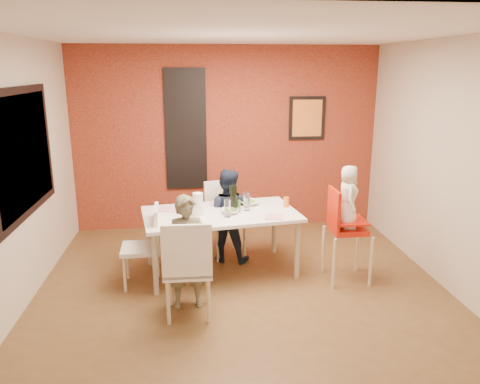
{
  "coord_description": "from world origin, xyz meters",
  "views": [
    {
      "loc": [
        -0.51,
        -4.66,
        2.38
      ],
      "look_at": [
        0.0,
        0.3,
        1.05
      ],
      "focal_mm": 35.0,
      "sensor_mm": 36.0,
      "label": 1
    }
  ],
  "objects": [
    {
      "name": "wall_right",
      "position": [
        2.25,
        0.0,
        1.35
      ],
      "size": [
        0.02,
        4.5,
        2.7
      ],
      "primitive_type": "cube",
      "color": "beige",
      "rests_on": "ground"
    },
    {
      "name": "plate_far_mid",
      "position": [
        -0.19,
        0.91,
        0.75
      ],
      "size": [
        0.28,
        0.28,
        0.01
      ],
      "primitive_type": "cube",
      "rotation": [
        0.0,
        0.0,
        -0.25
      ],
      "color": "white",
      "rests_on": "dining_table"
    },
    {
      "name": "chair_far",
      "position": [
        -0.13,
        1.14,
        0.54
      ],
      "size": [
        0.55,
        0.55,
        0.96
      ],
      "rotation": [
        0.0,
        0.0,
        0.3
      ],
      "color": "silver",
      "rests_on": "ground"
    },
    {
      "name": "condiment_brown",
      "position": [
        -0.07,
        0.58,
        0.81
      ],
      "size": [
        0.03,
        0.03,
        0.13
      ],
      "primitive_type": "cylinder",
      "color": "brown",
      "rests_on": "dining_table"
    },
    {
      "name": "child_near",
      "position": [
        -0.59,
        -0.25,
        0.59
      ],
      "size": [
        0.45,
        0.32,
        1.17
      ],
      "primitive_type": "imported",
      "rotation": [
        0.0,
        0.0,
        0.1
      ],
      "color": "brown",
      "rests_on": "ground"
    },
    {
      "name": "plate_near_left",
      "position": [
        -0.57,
        0.12,
        0.75
      ],
      "size": [
        0.28,
        0.28,
        0.01
      ],
      "primitive_type": "cube",
      "rotation": [
        0.0,
        0.0,
        -0.43
      ],
      "color": "silver",
      "rests_on": "dining_table"
    },
    {
      "name": "condiment_green",
      "position": [
        0.02,
        0.57,
        0.81
      ],
      "size": [
        0.04,
        0.04,
        0.14
      ],
      "primitive_type": "cylinder",
      "color": "#346E24",
      "rests_on": "dining_table"
    },
    {
      "name": "wall_left",
      "position": [
        -2.25,
        0.0,
        1.35
      ],
      "size": [
        0.02,
        4.5,
        2.7
      ],
      "primitive_type": "cube",
      "color": "beige",
      "rests_on": "ground"
    },
    {
      "name": "condiment_red",
      "position": [
        -0.05,
        0.62,
        0.81
      ],
      "size": [
        0.04,
        0.04,
        0.15
      ],
      "primitive_type": "cylinder",
      "color": "red",
      "rests_on": "dining_table"
    },
    {
      "name": "salad_bowl_b",
      "position": [
        0.17,
        0.83,
        0.77
      ],
      "size": [
        0.29,
        0.29,
        0.05
      ],
      "primitive_type": "imported",
      "rotation": [
        0.0,
        0.0,
        0.38
      ],
      "color": "white",
      "rests_on": "dining_table"
    },
    {
      "name": "wine_glass_b",
      "position": [
        0.11,
        0.61,
        0.85
      ],
      "size": [
        0.08,
        0.08,
        0.22
      ],
      "primitive_type": "cylinder",
      "color": "silver",
      "rests_on": "dining_table"
    },
    {
      "name": "child_far",
      "position": [
        -0.1,
        0.9,
        0.59
      ],
      "size": [
        0.68,
        0.59,
        1.18
      ],
      "primitive_type": "imported",
      "rotation": [
        0.0,
        0.0,
        2.86
      ],
      "color": "#151D30",
      "rests_on": "ground"
    },
    {
      "name": "paper_towel_roll",
      "position": [
        -0.47,
        0.48,
        0.87
      ],
      "size": [
        0.12,
        0.12,
        0.26
      ],
      "primitive_type": "cylinder",
      "color": "white",
      "rests_on": "dining_table"
    },
    {
      "name": "toddler",
      "position": [
        1.19,
        0.18,
        0.99
      ],
      "size": [
        0.28,
        0.38,
        0.71
      ],
      "primitive_type": "imported",
      "rotation": [
        0.0,
        0.0,
        1.41
      ],
      "color": "white",
      "rests_on": "high_chair"
    },
    {
      "name": "chair_near",
      "position": [
        -0.59,
        -0.5,
        0.56
      ],
      "size": [
        0.47,
        0.47,
        1.01
      ],
      "rotation": [
        0.0,
        0.0,
        3.14
      ],
      "color": "white",
      "rests_on": "ground"
    },
    {
      "name": "art_print_frame",
      "position": [
        1.2,
        2.21,
        1.65
      ],
      "size": [
        0.54,
        0.03,
        0.64
      ],
      "primitive_type": "cube",
      "color": "black",
      "rests_on": "wall_back"
    },
    {
      "name": "art_print_canvas",
      "position": [
        1.2,
        2.19,
        1.65
      ],
      "size": [
        0.44,
        0.01,
        0.54
      ],
      "primitive_type": "cube",
      "color": "orange",
      "rests_on": "wall_back"
    },
    {
      "name": "ground",
      "position": [
        0.0,
        0.0,
        0.0
      ],
      "size": [
        4.5,
        4.5,
        0.0
      ],
      "primitive_type": "plane",
      "color": "brown",
      "rests_on": "ground"
    },
    {
      "name": "glassblock_surround",
      "position": [
        -0.6,
        2.21,
        1.5
      ],
      "size": [
        0.6,
        0.03,
        1.76
      ],
      "primitive_type": "cube",
      "color": "black",
      "rests_on": "wall_back"
    },
    {
      "name": "dining_table",
      "position": [
        -0.2,
        0.56,
        0.67
      ],
      "size": [
        1.91,
        1.25,
        0.74
      ],
      "rotation": [
        0.0,
        0.0,
        0.15
      ],
      "color": "white",
      "rests_on": "ground"
    },
    {
      "name": "wine_bottle",
      "position": [
        -0.05,
        0.58,
        0.9
      ],
      "size": [
        0.08,
        0.08,
        0.31
      ],
      "primitive_type": "cylinder",
      "color": "black",
      "rests_on": "dining_table"
    },
    {
      "name": "ceiling",
      "position": [
        0.0,
        0.0,
        2.7
      ],
      "size": [
        4.5,
        4.5,
        0.02
      ],
      "primitive_type": "cube",
      "color": "white",
      "rests_on": "wall_back"
    },
    {
      "name": "picture_window_frame",
      "position": [
        -2.22,
        0.2,
        1.55
      ],
      "size": [
        0.05,
        1.7,
        1.3
      ],
      "primitive_type": "cube",
      "color": "black",
      "rests_on": "wall_left"
    },
    {
      "name": "wall_front",
      "position": [
        0.0,
        -2.25,
        1.35
      ],
      "size": [
        4.5,
        0.02,
        2.7
      ],
      "primitive_type": "cube",
      "color": "beige",
      "rests_on": "ground"
    },
    {
      "name": "chair_left",
      "position": [
        -1.03,
        0.3,
        0.51
      ],
      "size": [
        0.43,
        0.43,
        0.91
      ],
      "rotation": [
        0.0,
        0.0,
        4.75
      ],
      "color": "silver",
      "rests_on": "ground"
    },
    {
      "name": "salad_bowl_a",
      "position": [
        -0.09,
        0.52,
        0.77
      ],
      "size": [
        0.22,
        0.22,
        0.05
      ],
      "primitive_type": "imported",
      "rotation": [
        0.0,
        0.0,
        -0.04
      ],
      "color": "white",
      "rests_on": "dining_table"
    },
    {
      "name": "picture_window_pane",
      "position": [
        -2.21,
        0.2,
        1.55
      ],
      "size": [
        0.02,
        1.55,
        1.15
      ],
      "primitive_type": "cube",
      "color": "black",
      "rests_on": "wall_left"
    },
    {
      "name": "plate_far_left",
      "position": [
        -0.81,
        0.73,
        0.75
      ],
      "size": [
        0.28,
        0.28,
        0.01
      ],
      "primitive_type": "cube",
      "rotation": [
        0.0,
        0.0,
        -0.28
      ],
      "color": "white",
      "rests_on": "dining_table"
    },
    {
      "name": "high_chair",
      "position": [
        1.16,
        0.18,
        0.65
      ],
      "size": [
        0.46,
        0.46,
        1.08
      ],
      "rotation": [
        0.0,
        0.0,
        1.58
      ],
      "color": "red",
      "rests_on": "ground"
    },
    {
      "name": "wall_back",
      "position": [
        0.0,
        2.25,
        1.35
      ],
      "size": [
        4.5,
        0.02,
        2.7
      ],
      "primitive_type": "cube",
      "color": "beige",
      "rests_on": "ground"
    },
    {
      "name": "plate_near_right",
      "position": [
        0.38,
        0.3,
        0.75
      ],
      "size": [
        0.24,
        0.24,
        0.01
      ],
      "primitive_type": "cube",
      "rotation": [
        0.0,
        0.0,
        -0.19
      ],
      "color": "white",
      "rests_on": "dining_table"
    },
    {
      "name": "wine_glass_a",
      "position": [
        -0.13,
        0.38,
        0.84
      ],
      "size": [
        0.07,
        0.07,
        0.21
      ],
      "primitive_type": "cylinder",
      "color": "white",
      "rests_on": "dining_table"
    },
    {
      "name": "brick_accent_wall",
      "position": [
        0.0,
        2.23,
        1.35
      ],
      "size": [
        4.5,
        0.02,
        2.7
      ],
      "primitive_type": "cube",
      "color": "maroon",
      "rests_on": "ground"
    },
    {
      "name": "glassblock_strip",
      "position": [
        -0.6,
        2.21,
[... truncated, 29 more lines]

